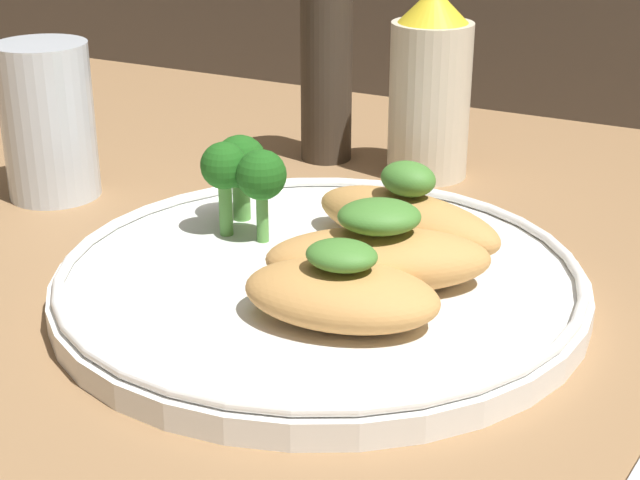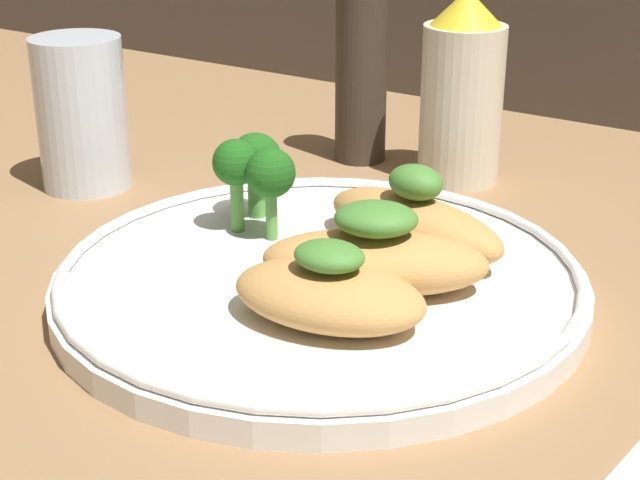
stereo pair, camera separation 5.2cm
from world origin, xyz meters
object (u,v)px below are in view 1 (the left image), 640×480
object	(u,v)px
plate	(320,280)
broccoli_bunch	(242,170)
sauce_bottle	(430,88)
drinking_glass	(48,121)
pepper_grinder	(326,71)

from	to	relation	value
plate	broccoli_bunch	distance (cm)	8.85
broccoli_bunch	sauce_bottle	world-z (taller)	sauce_bottle
broccoli_bunch	plate	bearing A→B (deg)	-26.59
sauce_bottle	drinking_glass	distance (cm)	26.75
sauce_bottle	pepper_grinder	world-z (taller)	pepper_grinder
pepper_grinder	drinking_glass	world-z (taller)	pepper_grinder
plate	sauce_bottle	xyz separation A→B (cm)	(-2.33, 21.66, 5.54)
plate	pepper_grinder	bearing A→B (deg)	116.20
plate	drinking_glass	distance (cm)	24.86
pepper_grinder	plate	bearing A→B (deg)	-63.80
pepper_grinder	drinking_glass	distance (cm)	20.68
pepper_grinder	drinking_glass	xyz separation A→B (cm)	(-13.13, -15.91, -1.49)
broccoli_bunch	drinking_glass	distance (cm)	16.99
broccoli_bunch	sauce_bottle	size ratio (longest dim) A/B	0.44
sauce_bottle	pepper_grinder	xyz separation A→B (cm)	(-8.33, 0.00, 0.28)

